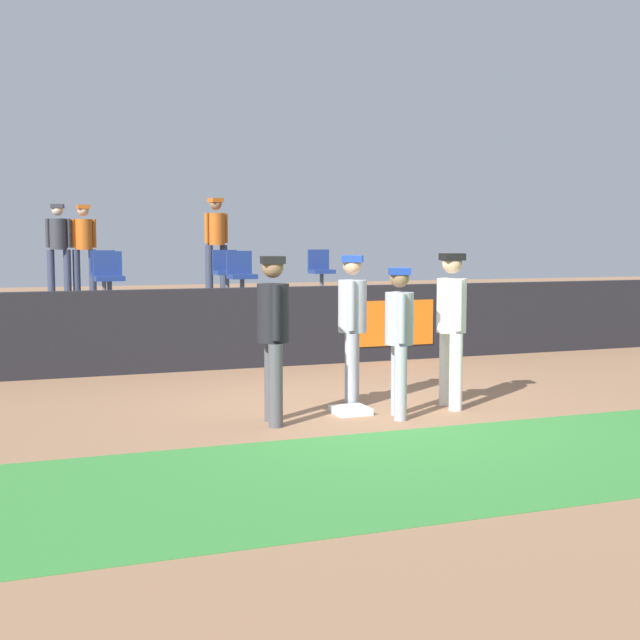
{
  "coord_description": "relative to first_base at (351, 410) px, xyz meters",
  "views": [
    {
      "loc": [
        -4.02,
        -9.05,
        1.98
      ],
      "look_at": [
        -0.27,
        0.88,
        1.0
      ],
      "focal_mm": 47.89,
      "sensor_mm": 36.0,
      "label": 1
    }
  ],
  "objects": [
    {
      "name": "first_base",
      "position": [
        0.0,
        0.0,
        0.0
      ],
      "size": [
        0.4,
        0.4,
        0.08
      ],
      "primitive_type": "cube",
      "color": "white",
      "rests_on": "ground_plane"
    },
    {
      "name": "seat_back_right",
      "position": [
        2.35,
        7.19,
        1.41
      ],
      "size": [
        0.45,
        0.44,
        0.84
      ],
      "color": "#4C4C51",
      "rests_on": "bleacher_platform"
    },
    {
      "name": "seat_front_center",
      "position": [
        0.19,
        5.39,
        1.41
      ],
      "size": [
        0.45,
        0.44,
        0.84
      ],
      "color": "#4C4C51",
      "rests_on": "bleacher_platform"
    },
    {
      "name": "seat_back_left",
      "position": [
        -1.94,
        7.19,
        1.41
      ],
      "size": [
        0.45,
        0.44,
        0.84
      ],
      "color": "#4C4C51",
      "rests_on": "bleacher_platform"
    },
    {
      "name": "seat_front_left",
      "position": [
        -2.05,
        5.39,
        1.41
      ],
      "size": [
        0.46,
        0.44,
        0.84
      ],
      "color": "#4C4C51",
      "rests_on": "bleacher_platform"
    },
    {
      "name": "bleacher_platform",
      "position": [
        0.27,
        6.52,
        0.45
      ],
      "size": [
        18.0,
        4.8,
        0.98
      ],
      "primitive_type": "cube",
      "color": "#59595E",
      "rests_on": "ground_plane"
    },
    {
      "name": "player_runner_visitor",
      "position": [
        0.22,
        0.47,
        1.01
      ],
      "size": [
        0.46,
        0.46,
        1.81
      ],
      "rotation": [
        0.0,
        0.0,
        -2.04
      ],
      "color": "#9EA3AD",
      "rests_on": "ground_plane"
    },
    {
      "name": "player_umpire",
      "position": [
        -1.0,
        -0.21,
        1.02
      ],
      "size": [
        0.4,
        0.51,
        1.82
      ],
      "rotation": [
        0.0,
        0.0,
        -1.73
      ],
      "color": "#4C4C51",
      "rests_on": "ground_plane"
    },
    {
      "name": "spectator_hooded",
      "position": [
        -2.64,
        8.32,
        1.93
      ],
      "size": [
        0.47,
        0.39,
        1.72
      ],
      "rotation": [
        0.0,
        0.0,
        2.94
      ],
      "color": "#33384C",
      "rests_on": "bleacher_platform"
    },
    {
      "name": "seat_back_center",
      "position": [
        0.39,
        7.19,
        1.41
      ],
      "size": [
        0.47,
        0.44,
        0.84
      ],
      "color": "#4C4C51",
      "rests_on": "bleacher_platform"
    },
    {
      "name": "field_wall",
      "position": [
        0.28,
        3.95,
        0.59
      ],
      "size": [
        18.0,
        0.26,
        1.26
      ],
      "color": "black",
      "rests_on": "ground_plane"
    },
    {
      "name": "player_fielder_home",
      "position": [
        1.26,
        -0.07,
        1.02
      ],
      "size": [
        0.4,
        0.56,
        1.84
      ],
      "rotation": [
        0.0,
        0.0,
        -1.7
      ],
      "color": "white",
      "rests_on": "ground_plane"
    },
    {
      "name": "player_coach_visitor",
      "position": [
        0.43,
        -0.38,
        0.94
      ],
      "size": [
        0.41,
        0.45,
        1.69
      ],
      "rotation": [
        0.0,
        0.0,
        -1.89
      ],
      "color": "#9EA3AD",
      "rests_on": "ground_plane"
    },
    {
      "name": "spectator_capped",
      "position": [
        0.48,
        8.33,
        2.03
      ],
      "size": [
        0.52,
        0.43,
        1.89
      ],
      "rotation": [
        0.0,
        0.0,
        3.37
      ],
      "color": "#33384C",
      "rests_on": "bleacher_platform"
    },
    {
      "name": "ground_plane",
      "position": [
        0.27,
        0.12,
        -0.04
      ],
      "size": [
        60.0,
        60.0,
        0.0
      ],
      "primitive_type": "plane",
      "color": "#936B4C"
    },
    {
      "name": "grass_foreground_strip",
      "position": [
        0.27,
        -2.38,
        -0.04
      ],
      "size": [
        18.0,
        2.8,
        0.01
      ],
      "primitive_type": "cube",
      "color": "#388438",
      "rests_on": "ground_plane"
    },
    {
      "name": "spectator_casual",
      "position": [
        -2.16,
        8.36,
        1.93
      ],
      "size": [
        0.48,
        0.35,
        1.71
      ],
      "rotation": [
        0.0,
        0.0,
        3.22
      ],
      "color": "#33384C",
      "rests_on": "bleacher_platform"
    }
  ]
}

